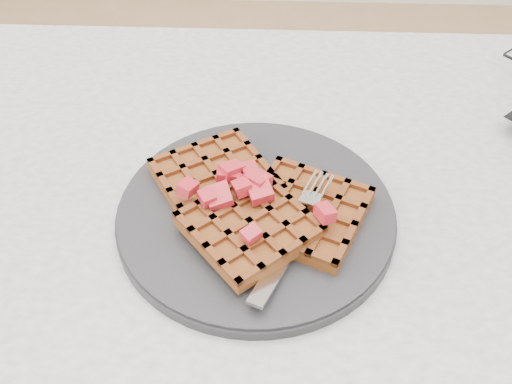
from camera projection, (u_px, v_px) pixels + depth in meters
table at (362, 286)px, 0.68m from camera, size 1.20×0.80×0.75m
plate at (256, 213)px, 0.60m from camera, size 0.29×0.29×0.02m
waffles at (256, 203)px, 0.59m from camera, size 0.25×0.23×0.03m
strawberry_pile at (256, 182)px, 0.57m from camera, size 0.15×0.15×0.02m
fork at (297, 233)px, 0.56m from camera, size 0.09×0.17×0.02m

